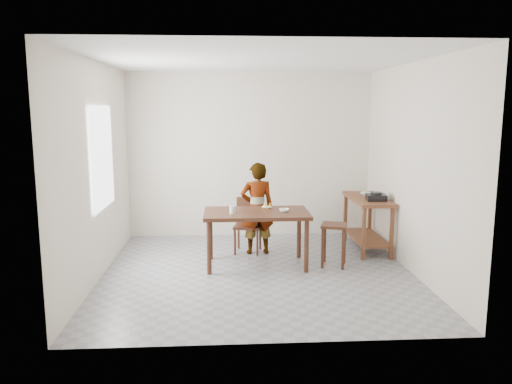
{
  "coord_description": "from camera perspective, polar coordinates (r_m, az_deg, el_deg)",
  "views": [
    {
      "loc": [
        -0.41,
        -6.24,
        2.11
      ],
      "look_at": [
        0.0,
        0.4,
        1.0
      ],
      "focal_mm": 35.0,
      "sensor_mm": 36.0,
      "label": 1
    }
  ],
  "objects": [
    {
      "name": "child",
      "position": [
        7.29,
        0.12,
        -1.88
      ],
      "size": [
        0.53,
        0.38,
        1.35
      ],
      "primitive_type": "imported",
      "rotation": [
        0.0,
        0.0,
        3.25
      ],
      "color": "white",
      "rests_on": "floor"
    },
    {
      "name": "gas_burner",
      "position": [
        7.43,
        13.57,
        -0.59
      ],
      "size": [
        0.3,
        0.3,
        0.09
      ],
      "primitive_type": "cube",
      "rotation": [
        0.0,
        0.0,
        -0.12
      ],
      "color": "black",
      "rests_on": "prep_counter"
    },
    {
      "name": "stool",
      "position": [
        6.86,
        8.87,
        -6.01
      ],
      "size": [
        0.41,
        0.41,
        0.58
      ],
      "primitive_type": null,
      "rotation": [
        0.0,
        0.0,
        -0.3
      ],
      "color": "#3F2114",
      "rests_on": "floor"
    },
    {
      "name": "dining_table",
      "position": [
        6.78,
        0.05,
        -5.36
      ],
      "size": [
        1.4,
        0.8,
        0.75
      ],
      "primitive_type": null,
      "color": "#3F2114",
      "rests_on": "floor"
    },
    {
      "name": "prep_counter",
      "position": [
        7.74,
        12.56,
        -3.52
      ],
      "size": [
        0.5,
        1.2,
        0.8
      ],
      "primitive_type": null,
      "color": "brown",
      "rests_on": "floor"
    },
    {
      "name": "wall_back",
      "position": [
        8.3,
        -0.69,
        4.23
      ],
      "size": [
        4.0,
        0.04,
        2.7
      ],
      "primitive_type": "cube",
      "color": "silver",
      "rests_on": "ground"
    },
    {
      "name": "wall_right",
      "position": [
        6.74,
        17.65,
        2.55
      ],
      "size": [
        0.04,
        4.0,
        2.7
      ],
      "primitive_type": "cube",
      "color": "silver",
      "rests_on": "ground"
    },
    {
      "name": "small_bowl",
      "position": [
        6.69,
        3.24,
        -2.1
      ],
      "size": [
        0.15,
        0.15,
        0.04
      ],
      "primitive_type": "imported",
      "rotation": [
        0.0,
        0.0,
        0.18
      ],
      "color": "white",
      "rests_on": "dining_table"
    },
    {
      "name": "wall_front",
      "position": [
        4.3,
        1.99,
        -0.7
      ],
      "size": [
        4.0,
        0.04,
        2.7
      ],
      "primitive_type": "cube",
      "color": "silver",
      "rests_on": "ground"
    },
    {
      "name": "dining_chair",
      "position": [
        7.4,
        -0.95,
        -3.89
      ],
      "size": [
        0.45,
        0.45,
        0.8
      ],
      "primitive_type": null,
      "rotation": [
        0.0,
        0.0,
        -0.19
      ],
      "color": "#3F2114",
      "rests_on": "floor"
    },
    {
      "name": "window_pane",
      "position": [
        6.65,
        -17.12,
        3.8
      ],
      "size": [
        0.02,
        1.1,
        1.3
      ],
      "primitive_type": "cube",
      "color": "white",
      "rests_on": "wall_left"
    },
    {
      "name": "wall_left",
      "position": [
        6.49,
        -17.9,
        2.29
      ],
      "size": [
        0.04,
        4.0,
        2.7
      ],
      "primitive_type": "cube",
      "color": "silver",
      "rests_on": "ground"
    },
    {
      "name": "glass_tumbler",
      "position": [
        6.57,
        -2.71,
        -2.05
      ],
      "size": [
        0.09,
        0.09,
        0.1
      ],
      "primitive_type": "cylinder",
      "rotation": [
        0.0,
        0.0,
        0.2
      ],
      "color": "silver",
      "rests_on": "dining_table"
    },
    {
      "name": "ceiling",
      "position": [
        6.28,
        0.23,
        15.05
      ],
      "size": [
        4.0,
        4.0,
        0.04
      ],
      "primitive_type": "cube",
      "color": "white",
      "rests_on": "wall_back"
    },
    {
      "name": "floor",
      "position": [
        6.6,
        0.22,
        -9.34
      ],
      "size": [
        4.0,
        4.0,
        0.04
      ],
      "primitive_type": "cube",
      "color": "gray",
      "rests_on": "ground"
    },
    {
      "name": "serving_bowl",
      "position": [
        7.81,
        12.51,
        -0.23
      ],
      "size": [
        0.26,
        0.26,
        0.05
      ],
      "primitive_type": "imported",
      "rotation": [
        0.0,
        0.0,
        -0.43
      ],
      "color": "white",
      "rests_on": "prep_counter"
    },
    {
      "name": "banana",
      "position": [
        6.89,
        1.26,
        -1.68
      ],
      "size": [
        0.18,
        0.15,
        0.05
      ],
      "primitive_type": null,
      "rotation": [
        0.0,
        0.0,
        -0.34
      ],
      "color": "yellow",
      "rests_on": "dining_table"
    }
  ]
}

